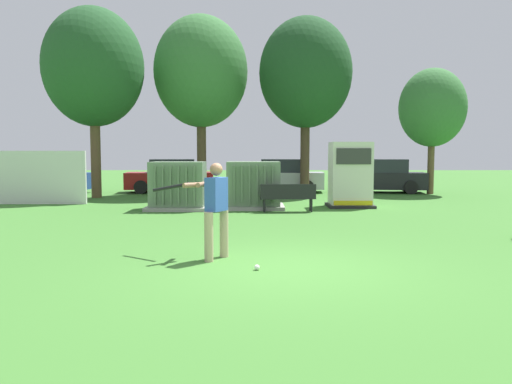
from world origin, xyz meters
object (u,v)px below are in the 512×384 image
(transformer_west, at_px, (177,186))
(transformer_mid_west, at_px, (253,186))
(parked_car_left_of_center, at_px, (170,177))
(parked_car_right_of_center, at_px, (280,177))
(sports_ball, at_px, (256,267))
(batter, at_px, (213,205))
(park_bench, at_px, (287,196))
(parked_car_leftmost, at_px, (43,178))
(generator_enclosure, at_px, (349,175))
(parked_car_rightmost, at_px, (381,177))

(transformer_west, xyz_separation_m, transformer_mid_west, (2.56, 0.26, 0.00))
(parked_car_left_of_center, distance_m, parked_car_right_of_center, 5.43)
(sports_ball, distance_m, parked_car_left_of_center, 16.91)
(transformer_mid_west, relative_size, sports_ball, 23.33)
(batter, bearing_deg, park_bench, 75.98)
(park_bench, bearing_deg, parked_car_left_of_center, 122.23)
(transformer_mid_west, bearing_deg, parked_car_leftmost, 147.04)
(park_bench, height_order, batter, batter)
(parked_car_leftmost, relative_size, parked_car_left_of_center, 1.00)
(transformer_west, bearing_deg, sports_ball, -73.33)
(transformer_mid_west, bearing_deg, generator_enclosure, 8.02)
(parked_car_rightmost, bearing_deg, park_bench, -121.96)
(generator_enclosure, relative_size, parked_car_right_of_center, 0.53)
(park_bench, xyz_separation_m, sports_ball, (-1.02, -8.08, -0.49))
(transformer_west, distance_m, parked_car_right_of_center, 8.52)
(transformer_mid_west, distance_m, park_bench, 1.59)
(sports_ball, distance_m, parked_car_leftmost, 18.65)
(sports_ball, bearing_deg, parked_car_rightmost, 69.39)
(batter, distance_m, parked_car_rightmost, 16.81)
(parked_car_leftmost, relative_size, parked_car_rightmost, 0.99)
(parked_car_leftmost, bearing_deg, batter, -57.74)
(parked_car_left_of_center, bearing_deg, batter, -77.54)
(parked_car_leftmost, bearing_deg, sports_ball, -57.16)
(transformer_west, distance_m, sports_ball, 9.33)
(park_bench, xyz_separation_m, parked_car_right_of_center, (0.20, 8.40, 0.22))
(batter, bearing_deg, transformer_west, 103.25)
(transformer_mid_west, xyz_separation_m, park_bench, (1.13, -1.09, -0.25))
(generator_enclosure, height_order, batter, generator_enclosure)
(transformer_west, bearing_deg, parked_car_leftmost, 137.77)
(transformer_mid_west, height_order, generator_enclosure, generator_enclosure)
(transformer_mid_west, height_order, parked_car_left_of_center, same)
(generator_enclosure, xyz_separation_m, batter, (-4.10, -8.78, -0.16))
(generator_enclosure, height_order, park_bench, generator_enclosure)
(parked_car_right_of_center, height_order, parked_car_rightmost, same)
(parked_car_leftmost, relative_size, parked_car_right_of_center, 1.01)
(batter, bearing_deg, generator_enclosure, 64.94)
(transformer_west, height_order, batter, batter)
(transformer_west, bearing_deg, parked_car_right_of_center, 62.79)
(park_bench, distance_m, parked_car_leftmost, 13.46)
(parked_car_left_of_center, bearing_deg, sports_ball, -75.61)
(park_bench, distance_m, parked_car_right_of_center, 8.40)
(transformer_mid_west, distance_m, sports_ball, 9.20)
(transformer_mid_west, bearing_deg, parked_car_left_of_center, 119.65)
(generator_enclosure, xyz_separation_m, park_bench, (-2.30, -1.57, -0.60))
(sports_ball, bearing_deg, parked_car_left_of_center, 104.39)
(transformer_mid_west, relative_size, park_bench, 1.15)
(transformer_west, height_order, sports_ball, transformer_west)
(generator_enclosure, bearing_deg, parked_car_rightmost, 67.12)
(transformer_mid_west, height_order, parked_car_rightmost, same)
(transformer_west, distance_m, transformer_mid_west, 2.58)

